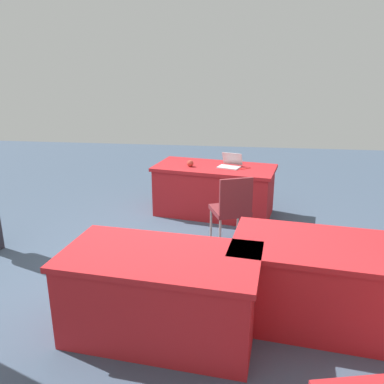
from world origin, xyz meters
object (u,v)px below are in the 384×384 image
Objects in this scene: table_back_left at (329,283)px; chair_near_front at (232,207)px; laptop_silver at (230,165)px; scissors_red at (245,168)px; table_mid_right at (161,294)px; table_foreground at (214,190)px; yarn_ball at (190,163)px.

table_back_left is 1.94× the size of chair_near_front.
scissors_red is at bearing -178.47° from laptop_silver.
table_mid_right is at bearing 99.27° from laptop_silver.
chair_near_front is at bearing -57.25° from table_back_left.
table_foreground is 1.25m from chair_near_front.
table_mid_right and table_back_left have the same top height.
yarn_ball is at bearing 10.46° from table_foreground.
table_foreground is at bearing 82.80° from chair_near_front.
laptop_silver is (-0.47, -2.97, 0.42)m from table_mid_right.
table_mid_right is 17.33× the size of yarn_ball.
laptop_silver is (1.00, -2.61, 0.42)m from table_back_left.
scissors_red is at bearing 178.62° from yarn_ball.
laptop_silver reaches higher than scissors_red.
scissors_red is at bearing -73.00° from table_back_left.
table_foreground is 2.03× the size of chair_near_front.
table_foreground is at bearing -45.09° from scissors_red.
table_back_left is 2.83m from laptop_silver.
table_mid_right is 1.89m from chair_near_front.
laptop_silver is at bearing -175.48° from yarn_ball.
table_foreground is 3.00m from table_mid_right.
laptop_silver is 2.18× the size of scissors_red.
yarn_ball reaches higher than table_foreground.
yarn_ball is (0.37, 0.07, 0.43)m from table_foreground.
scissors_red is (-0.23, 0.07, -0.04)m from laptop_silver.
yarn_ball is at bearing 99.34° from chair_near_front.
laptop_silver is (0.08, -1.17, 0.25)m from chair_near_front.
table_foreground and table_mid_right have the same top height.
yarn_ball is 0.83m from scissors_red.
chair_near_front reaches higher than scissors_red.
table_mid_right is 3.04m from laptop_silver.
table_foreground is 0.61m from scissors_red.
table_back_left is at bearing 122.03° from yarn_ball.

